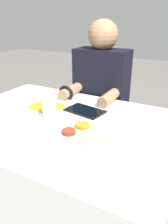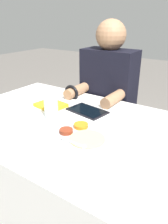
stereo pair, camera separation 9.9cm
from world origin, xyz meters
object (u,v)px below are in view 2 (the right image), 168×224
at_px(red_notebook, 51,105).
at_px(drinking_glass, 51,107).
at_px(tablet_device, 87,111).
at_px(person_diner, 107,109).
at_px(thali_tray, 80,135).

distance_m(red_notebook, drinking_glass, 0.15).
bearing_deg(tablet_device, drinking_glass, -126.10).
relative_size(person_diner, drinking_glass, 10.94).
bearing_deg(red_notebook, tablet_device, 15.57).
height_order(tablet_device, drinking_glass, drinking_glass).
height_order(person_diner, drinking_glass, person_diner).
bearing_deg(thali_tray, tablet_device, 116.69).
bearing_deg(person_diner, drinking_glass, -95.22).
height_order(thali_tray, person_diner, person_diner).
xyz_separation_m(thali_tray, red_notebook, (-0.36, 0.20, 0.00)).
relative_size(thali_tray, drinking_glass, 2.60).
height_order(thali_tray, red_notebook, thali_tray).
height_order(red_notebook, person_diner, person_diner).
bearing_deg(tablet_device, thali_tray, -63.31).
height_order(thali_tray, drinking_glass, drinking_glass).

